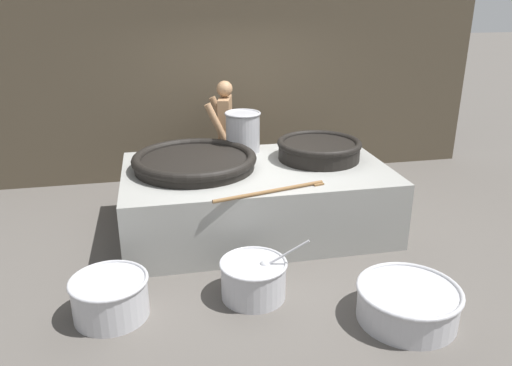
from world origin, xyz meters
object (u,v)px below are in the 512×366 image
(stock_pot, at_px, (243,131))
(prep_bowl_meat, at_px, (110,296))
(giant_wok_near, at_px, (195,161))
(giant_wok_far, at_px, (319,149))
(cook, at_px, (225,133))
(prep_bowl_vegetables, at_px, (254,277))
(prep_bowl_extra, at_px, (408,302))

(stock_pot, relative_size, prep_bowl_meat, 0.74)
(giant_wok_near, xyz_separation_m, giant_wok_far, (1.59, 0.04, 0.04))
(cook, bearing_deg, stock_pot, 115.73)
(cook, distance_m, prep_bowl_vegetables, 3.00)
(stock_pot, relative_size, prep_bowl_vegetables, 0.63)
(giant_wok_far, relative_size, prep_bowl_extra, 1.13)
(prep_bowl_vegetables, height_order, prep_bowl_meat, prep_bowl_vegetables)
(giant_wok_far, relative_size, cook, 0.65)
(giant_wok_far, bearing_deg, giant_wok_near, -178.54)
(prep_bowl_vegetables, bearing_deg, giant_wok_near, 103.67)
(giant_wok_near, distance_m, stock_pot, 0.92)
(cook, bearing_deg, giant_wok_near, 80.97)
(giant_wok_near, bearing_deg, cook, 66.42)
(giant_wok_far, height_order, prep_bowl_meat, giant_wok_far)
(giant_wok_near, relative_size, prep_bowl_meat, 2.10)
(giant_wok_near, bearing_deg, stock_pot, 39.09)
(giant_wok_near, relative_size, prep_bowl_extra, 1.59)
(giant_wok_near, height_order, giant_wok_far, giant_wok_far)
(giant_wok_far, height_order, stock_pot, stock_pot)
(cook, bearing_deg, giant_wok_far, 144.38)
(prep_bowl_vegetables, distance_m, prep_bowl_meat, 1.36)
(stock_pot, distance_m, prep_bowl_meat, 2.93)
(giant_wok_near, distance_m, giant_wok_far, 1.60)
(giant_wok_far, distance_m, prep_bowl_meat, 3.17)
(giant_wok_near, xyz_separation_m, prep_bowl_extra, (1.70, -2.29, -0.72))
(giant_wok_near, bearing_deg, giant_wok_far, 1.46)
(giant_wok_near, relative_size, prep_bowl_vegetables, 1.78)
(stock_pot, bearing_deg, giant_wok_far, -30.57)
(cook, bearing_deg, prep_bowl_vegetables, 101.40)
(stock_pot, bearing_deg, cook, 101.19)
(cook, distance_m, prep_bowl_extra, 3.82)
(cook, xyz_separation_m, prep_bowl_extra, (1.14, -3.57, -0.71))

